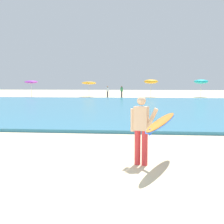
{
  "coord_description": "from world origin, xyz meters",
  "views": [
    {
      "loc": [
        2.19,
        -6.67,
        2.08
      ],
      "look_at": [
        1.08,
        3.82,
        1.1
      ],
      "focal_mm": 51.58,
      "sensor_mm": 36.0,
      "label": 1
    }
  ],
  "objects": [
    {
      "name": "beachgoer_near_row_mid",
      "position": [
        -2.99,
        36.37,
        0.84
      ],
      "size": [
        0.32,
        0.2,
        1.58
      ],
      "color": "#383842",
      "rests_on": "ground"
    },
    {
      "name": "beach_umbrella_0",
      "position": [
        -14.06,
        37.65,
        2.11
      ],
      "size": [
        1.88,
        1.88,
        2.32
      ],
      "color": "beige",
      "rests_on": "ground"
    },
    {
      "name": "beach_umbrella_1",
      "position": [
        -5.97,
        38.89,
        1.97
      ],
      "size": [
        2.08,
        2.1,
        2.22
      ],
      "color": "beige",
      "rests_on": "ground"
    },
    {
      "name": "beach_umbrella_3",
      "position": [
        9.78,
        39.27,
        2.17
      ],
      "size": [
        1.95,
        1.95,
        2.48
      ],
      "color": "beige",
      "rests_on": "ground"
    },
    {
      "name": "beachgoer_near_row_left",
      "position": [
        -1.15,
        37.28,
        0.84
      ],
      "size": [
        0.32,
        0.2,
        1.58
      ],
      "color": "#383842",
      "rests_on": "ground"
    },
    {
      "name": "ground_plane",
      "position": [
        0.0,
        0.0,
        0.0
      ],
      "size": [
        160.0,
        160.0,
        0.0
      ],
      "primitive_type": "plane",
      "color": "beige"
    },
    {
      "name": "beach_umbrella_2",
      "position": [
        2.84,
        38.15,
        2.18
      ],
      "size": [
        1.93,
        1.94,
        2.47
      ],
      "color": "beige",
      "rests_on": "ground"
    },
    {
      "name": "sea",
      "position": [
        0.0,
        20.1,
        0.07
      ],
      "size": [
        120.0,
        28.0,
        0.14
      ],
      "primitive_type": "cube",
      "color": "teal",
      "rests_on": "ground"
    },
    {
      "name": "surfer_with_board",
      "position": [
        2.32,
        1.24,
        1.03
      ],
      "size": [
        1.29,
        2.56,
        1.73
      ],
      "color": "red",
      "rests_on": "ground"
    }
  ]
}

